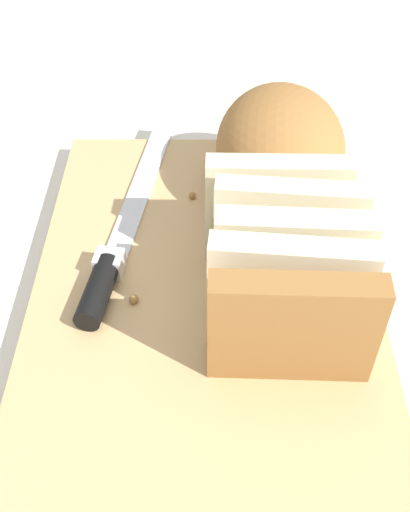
% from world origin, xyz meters
% --- Properties ---
extents(ground_plane, '(3.00, 3.00, 0.00)m').
position_xyz_m(ground_plane, '(0.00, 0.00, 0.00)').
color(ground_plane, silver).
extents(cutting_board, '(0.40, 0.27, 0.02)m').
position_xyz_m(cutting_board, '(0.00, 0.00, 0.01)').
color(cutting_board, tan).
rests_on(cutting_board, ground_plane).
extents(bread_loaf, '(0.30, 0.13, 0.09)m').
position_xyz_m(bread_loaf, '(-0.07, 0.06, 0.07)').
color(bread_loaf, '#996633').
rests_on(bread_loaf, cutting_board).
extents(bread_knife, '(0.29, 0.07, 0.02)m').
position_xyz_m(bread_knife, '(-0.03, -0.07, 0.03)').
color(bread_knife, silver).
rests_on(bread_knife, cutting_board).
extents(crumb_near_knife, '(0.01, 0.01, 0.01)m').
position_xyz_m(crumb_near_knife, '(0.02, -0.05, 0.03)').
color(crumb_near_knife, '#A8753D').
rests_on(crumb_near_knife, cutting_board).
extents(crumb_near_loaf, '(0.01, 0.01, 0.01)m').
position_xyz_m(crumb_near_loaf, '(-0.11, -0.01, 0.03)').
color(crumb_near_loaf, '#A8753D').
rests_on(crumb_near_loaf, cutting_board).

